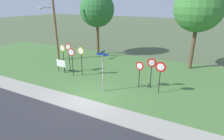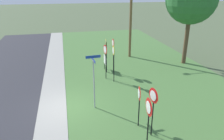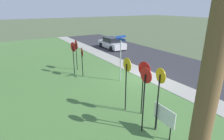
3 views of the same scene
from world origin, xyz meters
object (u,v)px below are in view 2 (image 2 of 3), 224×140
(yield_sign_near_right, at_px, (148,112))
(street_name_post, at_px, (94,78))
(stop_sign_far_center, at_px, (105,55))
(yield_sign_far_left, at_px, (153,101))
(stop_sign_near_left, at_px, (106,49))
(stop_sign_near_right, at_px, (113,49))
(notice_board, at_px, (105,61))
(yield_sign_near_left, at_px, (139,97))
(stop_sign_far_left, at_px, (114,56))
(utility_pole, at_px, (129,10))

(yield_sign_near_right, relative_size, street_name_post, 0.78)
(stop_sign_far_center, height_order, yield_sign_far_left, stop_sign_far_center)
(yield_sign_far_left, xyz_separation_m, street_name_post, (-3.07, -2.21, 0.04))
(yield_sign_near_right, bearing_deg, stop_sign_near_left, -178.27)
(yield_sign_near_right, distance_m, yield_sign_far_left, 0.97)
(stop_sign_near_left, bearing_deg, stop_sign_far_center, -2.94)
(stop_sign_near_right, relative_size, notice_board, 2.23)
(stop_sign_near_left, height_order, yield_sign_near_left, stop_sign_near_left)
(stop_sign_far_center, bearing_deg, stop_sign_far_left, 24.50)
(stop_sign_far_left, xyz_separation_m, notice_board, (-2.34, -0.17, -1.12))
(stop_sign_far_center, height_order, yield_sign_near_right, stop_sign_far_center)
(yield_sign_near_right, xyz_separation_m, yield_sign_far_left, (-0.80, 0.54, -0.00))
(stop_sign_near_left, xyz_separation_m, yield_sign_far_left, (8.37, 0.46, -0.11))
(stop_sign_near_left, relative_size, utility_pole, 0.33)
(notice_board, bearing_deg, stop_sign_near_right, 43.36)
(stop_sign_far_left, bearing_deg, stop_sign_far_center, -143.85)
(stop_sign_far_center, xyz_separation_m, utility_pole, (-4.86, 3.25, 2.57))
(utility_pole, height_order, notice_board, utility_pole)
(yield_sign_near_right, bearing_deg, utility_pole, 168.88)
(yield_sign_far_left, distance_m, notice_board, 8.81)
(yield_sign_near_right, bearing_deg, yield_sign_far_left, 148.24)
(stop_sign_far_left, distance_m, yield_sign_near_left, 5.57)
(stop_sign_near_left, bearing_deg, yield_sign_far_left, 13.67)
(stop_sign_far_left, relative_size, yield_sign_far_left, 1.10)
(stop_sign_near_right, distance_m, utility_pole, 5.17)
(stop_sign_far_center, relative_size, yield_sign_near_left, 1.20)
(yield_sign_near_right, distance_m, street_name_post, 4.21)
(stop_sign_near_right, height_order, notice_board, stop_sign_near_right)
(notice_board, bearing_deg, yield_sign_near_right, 1.42)
(street_name_post, bearing_deg, yield_sign_near_left, 35.28)
(stop_sign_far_left, bearing_deg, utility_pole, 155.88)
(stop_sign_near_left, relative_size, notice_board, 2.21)
(yield_sign_near_left, bearing_deg, utility_pole, 175.89)
(yield_sign_far_left, bearing_deg, yield_sign_near_left, -167.29)
(street_name_post, height_order, utility_pole, utility_pole)
(stop_sign_far_left, xyz_separation_m, utility_pole, (-5.55, 2.80, 2.53))
(street_name_post, distance_m, notice_board, 6.02)
(stop_sign_near_left, distance_m, stop_sign_far_center, 1.32)
(stop_sign_near_left, relative_size, stop_sign_far_center, 1.05)
(stop_sign_far_left, relative_size, utility_pole, 0.33)
(stop_sign_near_right, height_order, yield_sign_near_left, stop_sign_near_right)
(stop_sign_far_left, height_order, yield_sign_near_left, stop_sign_far_left)
(stop_sign_near_right, height_order, street_name_post, street_name_post)
(yield_sign_near_left, relative_size, yield_sign_far_left, 0.89)
(stop_sign_near_right, distance_m, stop_sign_far_center, 1.33)
(yield_sign_near_left, relative_size, street_name_post, 0.69)
(stop_sign_near_right, bearing_deg, stop_sign_far_left, -13.52)
(utility_pole, bearing_deg, stop_sign_far_left, -26.75)
(stop_sign_near_left, height_order, stop_sign_near_right, stop_sign_near_right)
(stop_sign_near_left, distance_m, yield_sign_near_right, 9.17)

